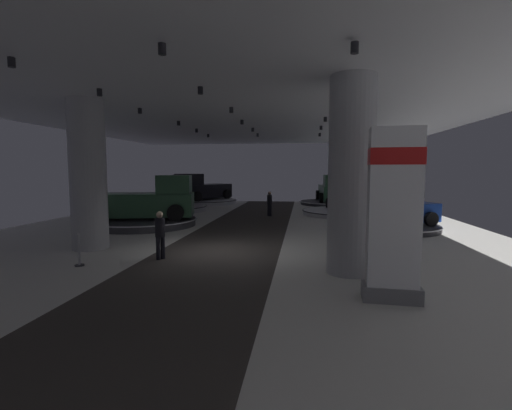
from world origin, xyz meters
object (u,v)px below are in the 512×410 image
(pickup_truck_deep_right, at_px, (334,191))
(display_platform_far_left, at_px, (169,208))
(brand_sign_pylon, at_px, (394,212))
(visitor_walking_near, at_px, (160,232))
(column_left, at_px, (88,175))
(pickup_truck_deep_left, at_px, (201,189))
(display_platform_deep_right, at_px, (333,203))
(pickup_truck_mid_left, at_px, (149,201))
(visitor_walking_far, at_px, (270,202))
(display_car_mid_right, at_px, (393,209))
(display_platform_far_right, at_px, (346,212))
(display_car_far_left, at_px, (169,195))
(display_platform_mid_right, at_px, (392,227))
(display_car_far_right, at_px, (347,199))
(column_right, at_px, (351,176))
(display_platform_deep_left, at_px, (204,201))
(display_platform_mid_left, at_px, (143,222))

(pickup_truck_deep_right, bearing_deg, display_platform_far_left, -152.48)
(brand_sign_pylon, bearing_deg, visitor_walking_near, 155.76)
(column_left, bearing_deg, pickup_truck_deep_left, 93.34)
(column_left, distance_m, display_platform_deep_right, 22.35)
(pickup_truck_mid_left, height_order, display_platform_far_left, pickup_truck_mid_left)
(visitor_walking_far, bearing_deg, column_left, -118.39)
(column_left, height_order, display_car_mid_right, column_left)
(display_platform_far_right, distance_m, visitor_walking_far, 5.27)
(display_platform_far_right, relative_size, visitor_walking_far, 3.66)
(display_platform_far_left, bearing_deg, visitor_walking_near, -70.31)
(brand_sign_pylon, height_order, display_car_far_left, brand_sign_pylon)
(display_platform_mid_right, distance_m, display_car_mid_right, 0.88)
(visitor_walking_near, bearing_deg, pickup_truck_deep_right, 70.60)
(display_car_far_right, xyz_separation_m, pickup_truck_deep_left, (-11.84, 6.55, 0.24))
(column_left, bearing_deg, column_right, -12.81)
(column_right, relative_size, visitor_walking_far, 3.46)
(column_right, xyz_separation_m, display_platform_far_right, (1.54, 14.21, -2.58))
(display_car_mid_right, relative_size, display_platform_deep_right, 0.80)
(display_car_mid_right, bearing_deg, display_platform_far_right, 104.32)
(display_car_far_right, bearing_deg, display_car_mid_right, -75.64)
(pickup_truck_mid_left, bearing_deg, display_platform_far_left, 102.38)
(display_car_far_right, distance_m, visitor_walking_far, 5.21)
(display_car_far_right, relative_size, display_platform_deep_right, 0.77)
(pickup_truck_deep_left, relative_size, pickup_truck_deep_right, 1.05)
(column_left, relative_size, display_platform_far_right, 0.95)
(column_left, relative_size, display_car_mid_right, 1.20)
(pickup_truck_deep_left, bearing_deg, column_right, -63.59)
(column_left, height_order, pickup_truck_deep_right, column_left)
(display_platform_deep_left, distance_m, visitor_walking_near, 20.62)
(pickup_truck_deep_left, bearing_deg, pickup_truck_mid_left, -86.34)
(pickup_truck_mid_left, xyz_separation_m, pickup_truck_deep_left, (-0.82, 12.83, -0.01))
(display_platform_mid_left, bearing_deg, column_left, -84.24)
(pickup_truck_deep_left, bearing_deg, pickup_truck_deep_right, 3.09)
(display_platform_far_left, xyz_separation_m, display_platform_deep_left, (0.89, 6.06, -0.00))
(display_car_far_right, bearing_deg, pickup_truck_deep_left, 151.06)
(pickup_truck_deep_left, bearing_deg, display_car_far_right, -28.94)
(display_car_far_right, height_order, display_platform_far_left, display_car_far_right)
(visitor_walking_near, bearing_deg, pickup_truck_mid_left, 116.38)
(column_left, xyz_separation_m, display_platform_mid_left, (-0.58, 5.73, -2.54))
(column_right, bearing_deg, display_car_far_right, 83.80)
(brand_sign_pylon, relative_size, pickup_truck_deep_left, 0.68)
(display_platform_deep_left, height_order, visitor_walking_far, visitor_walking_far)
(display_platform_deep_right, bearing_deg, column_left, -118.11)
(column_left, xyz_separation_m, visitor_walking_far, (5.75, 10.63, -1.84))
(display_platform_deep_left, height_order, pickup_truck_deep_left, pickup_truck_deep_left)
(display_car_mid_right, height_order, visitor_walking_far, display_car_mid_right)
(display_car_far_right, bearing_deg, display_platform_far_right, 95.38)
(display_car_mid_right, distance_m, display_car_far_left, 15.70)
(pickup_truck_mid_left, relative_size, display_car_far_right, 1.29)
(display_platform_mid_right, xyz_separation_m, display_platform_far_right, (-1.53, 6.10, 0.02))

